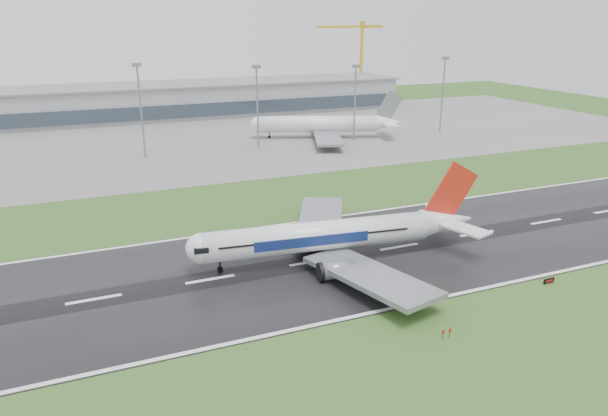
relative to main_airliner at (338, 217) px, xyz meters
name	(u,v)px	position (x,y,z in m)	size (l,w,h in m)	color
ground	(311,262)	(-5.60, 0.23, -8.75)	(520.00, 520.00, 0.00)	#2C501D
runway	(311,262)	(-5.60, 0.23, -8.70)	(400.00, 45.00, 0.10)	black
apron	(188,140)	(-5.60, 125.23, -8.71)	(400.00, 130.00, 0.08)	slate
terminal	(163,101)	(-5.60, 185.23, -1.25)	(240.00, 36.00, 15.00)	gray
main_airliner	(338,217)	(0.00, 0.00, 0.00)	(58.59, 55.80, 17.30)	silver
parked_airliner	(324,115)	(45.76, 108.62, 0.33)	(61.41, 57.17, 18.00)	white
tower_crane	(361,62)	(110.61, 200.23, 13.42)	(44.93, 2.45, 44.34)	gold
runway_sign	(549,281)	(30.42, -24.37, -8.23)	(2.30, 0.26, 1.04)	black
floodmast_2	(141,114)	(-24.77, 100.23, 6.54)	(0.64, 0.64, 30.57)	gray
floodmast_3	(257,109)	(15.76, 100.23, 5.62)	(0.64, 0.64, 28.74)	gray
floodmast_4	(355,105)	(55.17, 100.23, 5.13)	(0.64, 0.64, 27.76)	gray
floodmast_5	(442,97)	(95.68, 100.23, 6.14)	(0.64, 0.64, 29.77)	gray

